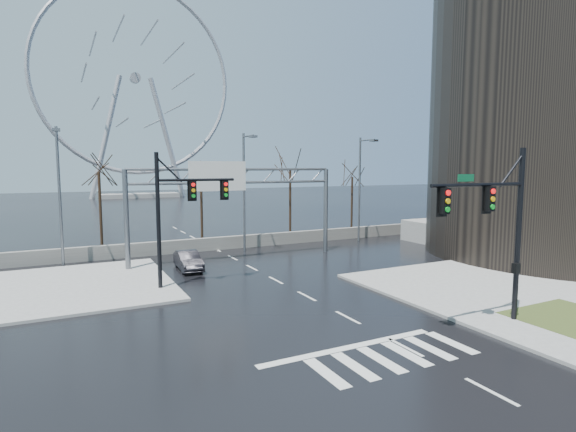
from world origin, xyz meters
TOP-DOWN VIEW (x-y plane):
  - ground at (0.00, 0.00)m, footprint 260.00×260.00m
  - sidewalk_right_ext at (10.00, 2.00)m, footprint 12.00×10.00m
  - sidewalk_far at (-11.00, 12.00)m, footprint 10.00×12.00m
  - grass_strip at (9.00, -5.00)m, footprint 5.00×4.00m
  - tower_podium at (29.00, 8.00)m, footprint 22.00×18.00m
  - barrier_wall at (0.00, 20.00)m, footprint 52.00×0.50m
  - signal_mast_near at (5.14, -4.04)m, footprint 5.52×0.41m
  - signal_mast_far at (-5.87, 8.96)m, footprint 4.72×0.41m
  - sign_gantry at (-0.38, 14.96)m, footprint 16.36×0.40m
  - streetlight_left at (-12.00, 18.16)m, footprint 0.50×2.55m
  - streetlight_mid at (2.00, 18.16)m, footprint 0.50×2.55m
  - streetlight_right at (14.00, 18.16)m, footprint 0.50×2.55m
  - tree_left at (-9.00, 23.50)m, footprint 3.75×3.75m
  - tree_center at (0.00, 24.50)m, footprint 3.25×3.25m
  - tree_right at (9.00, 23.50)m, footprint 3.90×3.90m
  - tree_far_right at (17.00, 24.00)m, footprint 3.40×3.40m
  - ferris_wheel at (5.00, 95.00)m, footprint 45.00×6.00m
  - car at (-4.20, 13.44)m, footprint 1.55×4.05m

SIDE VIEW (x-z plane):
  - ground at x=0.00m, z-range 0.00..0.00m
  - sidewalk_right_ext at x=10.00m, z-range 0.00..0.15m
  - sidewalk_far at x=-11.00m, z-range 0.00..0.15m
  - grass_strip at x=9.00m, z-range 0.14..0.17m
  - barrier_wall at x=0.00m, z-range 0.00..1.10m
  - car at x=-4.20m, z-range 0.00..1.32m
  - tower_podium at x=29.00m, z-range 0.00..2.00m
  - signal_mast_far at x=-5.87m, z-range 0.83..8.83m
  - signal_mast_near at x=5.14m, z-range 0.87..8.87m
  - tree_center at x=0.00m, z-range 1.92..8.42m
  - sign_gantry at x=-0.38m, z-range 1.38..8.98m
  - tree_far_right at x=17.00m, z-range 2.01..8.81m
  - streetlight_left at x=-12.00m, z-range 0.89..10.89m
  - streetlight_mid at x=2.00m, z-range 0.89..10.89m
  - streetlight_right at x=14.00m, z-range 0.89..10.89m
  - tree_left at x=-9.00m, z-range 2.23..9.73m
  - tree_right at x=9.00m, z-range 2.32..10.12m
  - ferris_wheel at x=5.00m, z-range 0.68..51.59m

